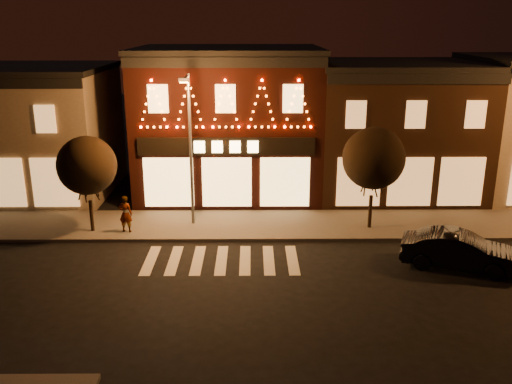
{
  "coord_description": "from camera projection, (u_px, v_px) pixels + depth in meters",
  "views": [
    {
      "loc": [
        1.29,
        -17.31,
        9.67
      ],
      "look_at": [
        1.46,
        4.0,
        3.02
      ],
      "focal_mm": 38.55,
      "sensor_mm": 36.0,
      "label": 1
    }
  ],
  "objects": [
    {
      "name": "sidewalk_far",
      "position": [
        266.0,
        225.0,
        27.02
      ],
      "size": [
        44.0,
        4.0,
        0.15
      ],
      "primitive_type": "cube",
      "color": "#47423D",
      "rests_on": "ground"
    },
    {
      "name": "building_pulp",
      "position": [
        229.0,
        121.0,
        31.49
      ],
      "size": [
        10.2,
        8.34,
        8.3
      ],
      "color": "black",
      "rests_on": "ground"
    },
    {
      "name": "tree_left",
      "position": [
        87.0,
        166.0,
        25.16
      ],
      "size": [
        2.72,
        2.72,
        4.54
      ],
      "rotation": [
        0.0,
        0.0,
        -0.08
      ],
      "color": "black",
      "rests_on": "sidewalk_far"
    },
    {
      "name": "pedestrian",
      "position": [
        126.0,
        214.0,
        25.7
      ],
      "size": [
        0.71,
        0.53,
        1.77
      ],
      "primitive_type": "imported",
      "rotation": [
        0.0,
        0.0,
        2.96
      ],
      "color": "gray",
      "rests_on": "sidewalk_far"
    },
    {
      "name": "streetlamp_mid",
      "position": [
        190.0,
        139.0,
        25.61
      ],
      "size": [
        0.46,
        1.65,
        7.24
      ],
      "rotation": [
        0.0,
        0.0,
        0.02
      ],
      "color": "#59595E",
      "rests_on": "sidewalk_far"
    },
    {
      "name": "dark_sedan",
      "position": [
        460.0,
        251.0,
        22.25
      ],
      "size": [
        4.88,
        3.08,
        1.52
      ],
      "primitive_type": "imported",
      "rotation": [
        0.0,
        0.0,
        1.23
      ],
      "color": "black",
      "rests_on": "ground"
    },
    {
      "name": "ground",
      "position": [
        216.0,
        307.0,
        19.39
      ],
      "size": [
        120.0,
        120.0,
        0.0
      ],
      "primitive_type": "plane",
      "color": "black",
      "rests_on": "ground"
    },
    {
      "name": "building_right_a",
      "position": [
        394.0,
        128.0,
        31.7
      ],
      "size": [
        9.2,
        8.28,
        7.5
      ],
      "color": "#372013",
      "rests_on": "ground"
    },
    {
      "name": "building_left",
      "position": [
        3.0,
        130.0,
        31.56
      ],
      "size": [
        12.2,
        8.28,
        7.3
      ],
      "color": "#7C6E58",
      "rests_on": "ground"
    },
    {
      "name": "tree_right",
      "position": [
        374.0,
        158.0,
        25.51
      ],
      "size": [
        2.92,
        2.92,
        4.87
      ],
      "rotation": [
        0.0,
        0.0,
        0.24
      ],
      "color": "black",
      "rests_on": "sidewalk_far"
    }
  ]
}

